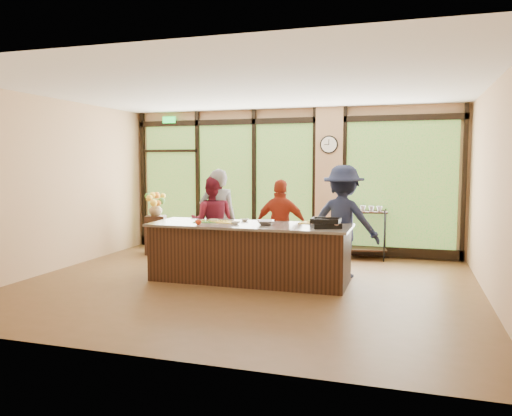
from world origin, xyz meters
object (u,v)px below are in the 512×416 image
Objects in this scene: cook_right at (343,222)px; flower_stand at (156,235)px; cook_left at (218,219)px; bar_cart at (366,227)px; roasting_pan at (326,225)px; island_base at (249,254)px.

flower_stand is at bearing -2.63° from cook_right.
bar_cart is at bearing -170.72° from cook_left.
cook_right reaches higher than roasting_pan.
flower_stand is (-3.99, 1.00, -0.53)m from cook_right.
island_base is at bearing -51.71° from flower_stand.
cook_left is 2.24m from roasting_pan.
flower_stand is at bearing -179.91° from bar_cart.
bar_cart is at bearing 58.26° from roasting_pan.
bar_cart is (0.24, 1.69, -0.29)m from cook_right.
roasting_pan is 0.53× the size of flower_stand.
flower_stand is at bearing -53.36° from cook_left.
cook_left is 2.25× the size of flower_stand.
cook_right is 4.14m from flower_stand.
roasting_pan is (1.23, -0.11, 0.52)m from island_base.
roasting_pan reaches higher than island_base.
cook_left is at bearing -155.26° from bar_cart.
island_base is 2.91m from bar_cart.
island_base is 1.21m from cook_left.
cook_right reaches higher than flower_stand.
cook_right is 2.34× the size of flower_stand.
roasting_pan is at bearing -43.76° from flower_stand.
cook_left is 4.24× the size of roasting_pan.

